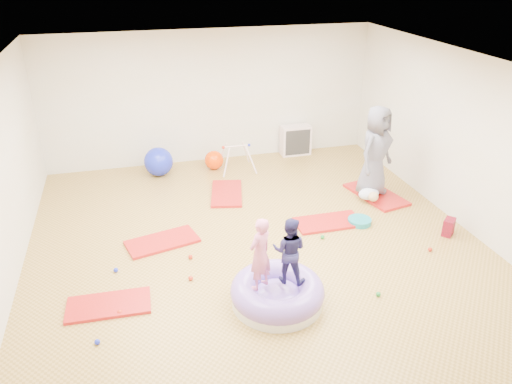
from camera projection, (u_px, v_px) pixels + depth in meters
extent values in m
cube|color=#AB8845|center=(261.00, 253.00, 7.68)|extent=(7.00, 8.00, 0.01)
cube|color=white|center=(262.00, 70.00, 6.46)|extent=(7.00, 8.00, 0.01)
cube|color=silver|center=(211.00, 97.00, 10.54)|extent=(7.00, 0.01, 2.80)
cube|color=silver|center=(410.00, 381.00, 3.59)|extent=(7.00, 0.01, 2.80)
cube|color=silver|center=(474.00, 147.00, 7.88)|extent=(0.01, 8.00, 2.80)
cube|color=#A91708|center=(109.00, 305.00, 6.51)|extent=(1.09, 0.58, 0.04)
cube|color=#A91708|center=(162.00, 242.00, 7.93)|extent=(1.21, 0.81, 0.05)
cube|color=#A91708|center=(227.00, 193.00, 9.50)|extent=(0.80, 1.23, 0.05)
cube|color=#A91708|center=(328.00, 222.00, 8.49)|extent=(1.12, 0.56, 0.05)
cube|color=#A91708|center=(376.00, 194.00, 9.45)|extent=(0.88, 1.36, 0.05)
cylinder|color=silver|center=(277.00, 298.00, 6.56)|extent=(1.20, 1.20, 0.14)
torus|color=#7E5CC4|center=(277.00, 291.00, 6.51)|extent=(1.24, 1.24, 0.33)
ellipsoid|color=#7E5CC4|center=(277.00, 295.00, 6.54)|extent=(0.66, 0.66, 0.30)
imported|color=pink|center=(260.00, 251.00, 6.16)|extent=(0.43, 0.40, 0.99)
imported|color=navy|center=(289.00, 247.00, 6.30)|extent=(0.55, 0.51, 0.91)
imported|color=#595969|center=(375.00, 151.00, 9.06)|extent=(0.99, 0.90, 1.70)
ellipsoid|color=silver|center=(369.00, 194.00, 9.17)|extent=(0.39, 0.25, 0.22)
sphere|color=tan|center=(373.00, 197.00, 9.00)|extent=(0.18, 0.18, 0.18)
sphere|color=yellow|center=(256.00, 253.00, 7.62)|extent=(0.07, 0.07, 0.07)
sphere|color=red|center=(190.00, 257.00, 7.51)|extent=(0.07, 0.07, 0.07)
sphere|color=red|center=(120.00, 312.00, 6.36)|extent=(0.07, 0.07, 0.07)
sphere|color=red|center=(191.00, 278.00, 7.02)|extent=(0.07, 0.07, 0.07)
sphere|color=#238533|center=(323.00, 237.00, 8.03)|extent=(0.07, 0.07, 0.07)
sphere|color=red|center=(430.00, 249.00, 7.70)|extent=(0.07, 0.07, 0.07)
sphere|color=#1927D3|center=(116.00, 270.00, 7.20)|extent=(0.07, 0.07, 0.07)
sphere|color=#1927D3|center=(97.00, 342.00, 5.88)|extent=(0.07, 0.07, 0.07)
sphere|color=#238533|center=(378.00, 294.00, 6.70)|extent=(0.07, 0.07, 0.07)
sphere|color=#1927D3|center=(159.00, 162.00, 10.22)|extent=(0.59, 0.59, 0.59)
sphere|color=#FE4000|center=(214.00, 160.00, 10.55)|extent=(0.40, 0.40, 0.40)
cylinder|color=silver|center=(227.00, 163.00, 10.15)|extent=(0.21, 0.22, 0.56)
cylinder|color=silver|center=(222.00, 154.00, 10.57)|extent=(0.21, 0.22, 0.56)
cylinder|color=silver|center=(251.00, 160.00, 10.28)|extent=(0.21, 0.22, 0.56)
cylinder|color=silver|center=(246.00, 152.00, 10.69)|extent=(0.21, 0.22, 0.56)
cylinder|color=silver|center=(236.00, 146.00, 10.32)|extent=(0.55, 0.03, 0.03)
sphere|color=red|center=(223.00, 147.00, 10.25)|extent=(0.07, 0.07, 0.07)
sphere|color=#1927D3|center=(249.00, 145.00, 10.38)|extent=(0.07, 0.07, 0.07)
cube|color=silver|center=(295.00, 140.00, 11.27)|extent=(0.66, 0.32, 0.66)
cube|color=#2C2C2C|center=(298.00, 142.00, 11.13)|extent=(0.57, 0.02, 0.57)
cube|color=silver|center=(296.00, 141.00, 11.23)|extent=(0.02, 0.23, 0.59)
cube|color=silver|center=(296.00, 141.00, 11.23)|extent=(0.59, 0.23, 0.02)
cylinder|color=teal|center=(360.00, 221.00, 8.48)|extent=(0.40, 0.40, 0.09)
cube|color=#BB0121|center=(449.00, 227.00, 8.11)|extent=(0.28, 0.27, 0.28)
cylinder|color=yellow|center=(276.00, 325.00, 6.17)|extent=(0.20, 0.20, 0.03)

